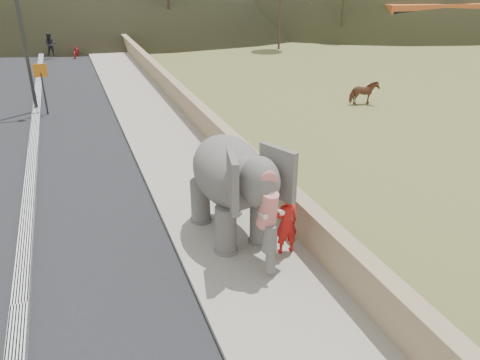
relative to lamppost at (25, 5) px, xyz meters
name	(u,v)px	position (x,y,z in m)	size (l,w,h in m)	color
ground	(254,272)	(4.69, -15.85, -4.87)	(160.00, 160.00, 0.00)	olive
road	(34,152)	(-0.31, -5.85, -4.86)	(7.00, 120.00, 0.03)	black
median	(33,150)	(-0.31, -5.85, -4.76)	(0.35, 120.00, 0.22)	black
walkway	(164,136)	(4.69, -5.85, -4.80)	(3.00, 120.00, 0.15)	#9E9687
parapet	(202,120)	(6.34, -5.85, -4.32)	(0.30, 120.00, 1.10)	tan
lamppost	(25,5)	(0.00, 0.00, 0.00)	(1.76, 0.36, 8.00)	#323337
signboard	(42,80)	(0.19, -0.70, -3.23)	(0.60, 0.08, 2.40)	#2D2D33
cow	(364,93)	(15.30, -4.42, -4.27)	(0.65, 1.43, 1.21)	brown
distant_car	(308,29)	(24.53, 19.01, -4.15)	(1.70, 4.23, 1.44)	silver
bus_white	(357,17)	(30.79, 19.90, -3.32)	(2.50, 11.00, 3.10)	beige
bus_orange	(436,20)	(36.41, 14.72, -3.32)	(2.50, 11.00, 3.10)	orange
elephant_and_man	(230,185)	(4.71, -14.14, -3.39)	(2.34, 3.86, 2.68)	slate
motorcyclist	(64,48)	(1.45, 14.74, -4.12)	(2.73, 1.83, 1.92)	maroon
trees	(129,1)	(6.54, 14.13, -0.86)	(47.83, 44.11, 9.75)	#473828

